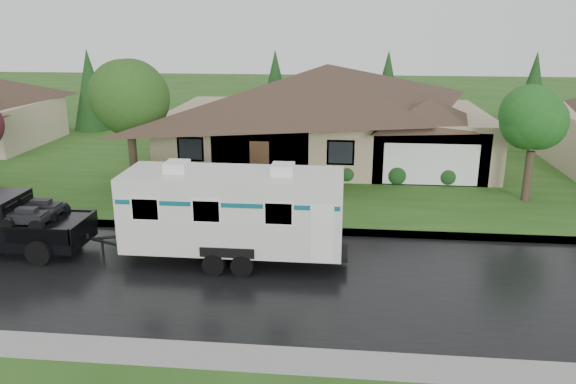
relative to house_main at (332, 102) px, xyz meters
name	(u,v)px	position (x,y,z in m)	size (l,w,h in m)	color
ground	(257,253)	(-2.29, -13.84, -3.59)	(140.00, 140.00, 0.00)	#274E18
road	(247,277)	(-2.29, -15.84, -3.59)	(140.00, 8.00, 0.01)	black
curb	(265,229)	(-2.29, -11.59, -3.52)	(140.00, 0.50, 0.15)	gray
lawn	(294,156)	(-2.29, 1.16, -3.52)	(140.00, 26.00, 0.15)	#274E18
house_main	(332,102)	(0.00, 0.00, 0.00)	(19.44, 10.80, 6.90)	tan
tree_left_green	(128,97)	(-9.93, -5.63, 0.90)	(3.78, 3.78, 6.25)	#382B1E
tree_right_green	(535,122)	(9.19, -6.80, 0.22)	(3.20, 3.20, 5.29)	#382B1E
shrub_row	(323,172)	(-0.29, -4.54, -2.94)	(13.60, 1.00, 1.00)	#143814
travel_trailer	(234,210)	(-2.96, -14.53, -1.71)	(7.91, 2.78, 3.55)	silver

